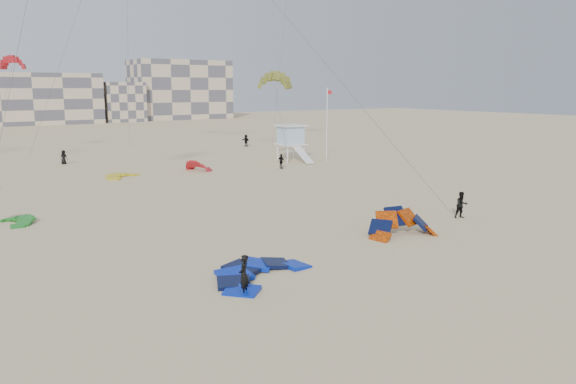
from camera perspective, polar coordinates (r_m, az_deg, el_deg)
ground at (r=23.61m, az=4.42°, el=-10.88°), size 320.00×320.00×0.00m
kite_ground_blue at (r=26.32m, az=-2.83°, el=-8.57°), size 6.56×6.69×1.26m
kite_ground_orange at (r=33.92m, az=11.52°, el=-4.37°), size 4.92×4.93×4.24m
kite_ground_green at (r=40.32m, az=-25.92°, el=-2.86°), size 3.55×3.37×1.34m
kite_ground_red_far at (r=59.94m, az=-9.10°, el=2.16°), size 4.12×4.06×3.14m
kite_ground_yellow at (r=57.12m, az=-16.54°, el=1.44°), size 4.95×5.00×0.95m
kitesurfer_main at (r=23.91m, az=-4.52°, el=-8.39°), size 0.74×0.74×1.73m
kitesurfer_b at (r=39.26m, az=17.22°, el=-1.27°), size 1.04×0.91×1.79m
kitesurfer_d at (r=60.54m, az=-0.69°, el=3.14°), size 0.62×1.01×1.60m
kitesurfer_e at (r=69.04m, az=-21.83°, el=3.31°), size 0.89×0.69×1.62m
kitesurfer_f at (r=83.81m, az=-4.30°, el=5.24°), size 0.79×1.72×1.79m
kite_fly_olive at (r=63.04m, az=-1.42°, el=11.10°), size 5.32×8.77×9.83m
kite_fly_red at (r=78.44m, az=-26.18°, el=11.60°), size 5.40×4.46×11.72m
lifeguard_tower_near at (r=67.11m, az=0.29°, el=5.01°), size 3.12×5.88×4.28m
flagpole at (r=66.43m, az=3.98°, el=6.99°), size 0.70×0.11×8.61m
condo_mid at (r=149.12m, az=-25.00°, el=8.58°), size 32.00×16.00×12.00m
condo_east at (r=162.22m, az=-10.91°, el=10.16°), size 26.00×14.00×16.00m
condo_fill_right at (r=152.26m, az=-16.58°, el=8.77°), size 10.00×10.00×10.00m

